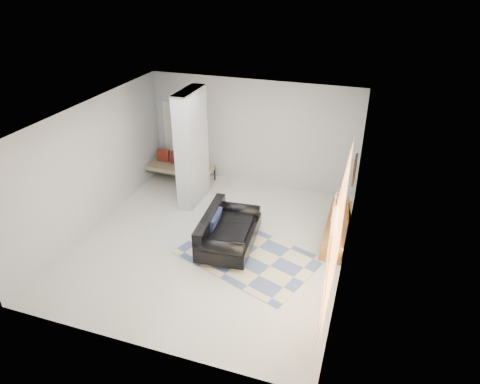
% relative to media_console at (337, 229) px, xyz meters
% --- Properties ---
extents(floor, '(6.00, 6.00, 0.00)m').
position_rel_media_console_xyz_m(floor, '(-2.52, -1.04, -0.20)').
color(floor, silver).
rests_on(floor, ground).
extents(ceiling, '(6.00, 6.00, 0.00)m').
position_rel_media_console_xyz_m(ceiling, '(-2.52, -1.04, 2.60)').
color(ceiling, white).
rests_on(ceiling, wall_back).
extents(wall_back, '(6.00, 0.00, 6.00)m').
position_rel_media_console_xyz_m(wall_back, '(-2.52, 1.96, 1.20)').
color(wall_back, silver).
rests_on(wall_back, ground).
extents(wall_front, '(6.00, 0.00, 6.00)m').
position_rel_media_console_xyz_m(wall_front, '(-2.52, -4.04, 1.20)').
color(wall_front, silver).
rests_on(wall_front, ground).
extents(wall_left, '(0.00, 6.00, 6.00)m').
position_rel_media_console_xyz_m(wall_left, '(-5.27, -1.04, 1.20)').
color(wall_left, silver).
rests_on(wall_left, ground).
extents(wall_right, '(0.00, 6.00, 6.00)m').
position_rel_media_console_xyz_m(wall_right, '(0.23, -1.04, 1.20)').
color(wall_right, silver).
rests_on(wall_right, ground).
extents(partition_column, '(0.35, 1.20, 2.80)m').
position_rel_media_console_xyz_m(partition_column, '(-3.62, 0.56, 1.20)').
color(partition_column, silver).
rests_on(partition_column, floor).
extents(hallway_door, '(0.85, 0.06, 2.04)m').
position_rel_media_console_xyz_m(hallway_door, '(-4.62, 1.92, 0.82)').
color(hallway_door, white).
rests_on(hallway_door, floor).
extents(curtain, '(0.00, 2.55, 2.55)m').
position_rel_media_console_xyz_m(curtain, '(0.15, -2.19, 1.25)').
color(curtain, '#FF9443').
rests_on(curtain, wall_right).
extents(wall_art, '(0.04, 0.45, 0.55)m').
position_rel_media_console_xyz_m(wall_art, '(0.20, -0.00, 1.45)').
color(wall_art, '#301D0D').
rests_on(wall_art, wall_right).
extents(media_console, '(0.45, 2.00, 0.80)m').
position_rel_media_console_xyz_m(media_console, '(0.00, 0.00, 0.00)').
color(media_console, brown).
rests_on(media_console, floor).
extents(loveseat, '(1.16, 1.82, 0.76)m').
position_rel_media_console_xyz_m(loveseat, '(-2.17, -1.07, 0.14)').
color(loveseat, silver).
rests_on(loveseat, floor).
extents(daybed, '(1.82, 0.82, 0.77)m').
position_rel_media_console_xyz_m(daybed, '(-4.45, 1.44, 0.21)').
color(daybed, black).
rests_on(daybed, floor).
extents(area_rug, '(3.11, 2.58, 0.01)m').
position_rel_media_console_xyz_m(area_rug, '(-1.62, -1.29, -0.20)').
color(area_rug, beige).
rests_on(area_rug, floor).
extents(cylinder_lamp, '(0.12, 0.12, 0.65)m').
position_rel_media_console_xyz_m(cylinder_lamp, '(-0.02, -0.56, 0.52)').
color(cylinder_lamp, silver).
rests_on(cylinder_lamp, media_console).
extents(bronze_figurine, '(0.13, 0.13, 0.23)m').
position_rel_media_console_xyz_m(bronze_figurine, '(-0.05, 0.74, 0.31)').
color(bronze_figurine, black).
rests_on(bronze_figurine, media_console).
extents(vase, '(0.22, 0.22, 0.21)m').
position_rel_media_console_xyz_m(vase, '(-0.05, -0.14, 0.30)').
color(vase, silver).
rests_on(vase, media_console).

